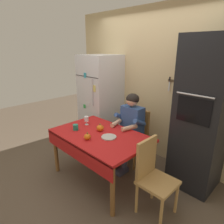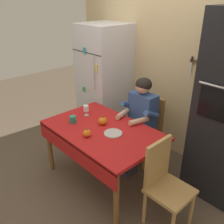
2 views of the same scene
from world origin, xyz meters
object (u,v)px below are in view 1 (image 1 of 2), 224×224
refrigerator (101,100)px  pumpkin_large (100,128)px  wine_glass (86,119)px  chair_right_side (153,174)px  chair_behind_person (136,134)px  pumpkin_medium (87,137)px  serving_tray (109,137)px  seated_person (129,125)px  dining_table (99,140)px  coffee_mug (76,127)px  wall_oven (202,116)px

refrigerator → pumpkin_large: bearing=-42.3°
refrigerator → wine_glass: bearing=-56.0°
chair_right_side → refrigerator: bearing=155.6°
refrigerator → chair_behind_person: 1.08m
wine_glass → pumpkin_medium: (0.44, -0.33, -0.05)m
serving_tray → seated_person: bearing=100.8°
chair_right_side → wine_glass: size_ratio=6.62×
dining_table → wine_glass: (-0.43, 0.11, 0.18)m
chair_right_side → pumpkin_large: chair_right_side is taller
refrigerator → pumpkin_medium: 1.47m
pumpkin_medium → chair_right_side: bearing=16.4°
pumpkin_large → coffee_mug: bearing=-140.1°
chair_behind_person → serving_tray: bearing=-81.8°
chair_right_side → pumpkin_large: 1.03m
dining_table → pumpkin_large: size_ratio=12.14×
pumpkin_large → serving_tray: (0.26, -0.07, -0.04)m
refrigerator → coffee_mug: (0.57, -1.03, -0.12)m
refrigerator → pumpkin_medium: (0.96, -1.10, -0.12)m
refrigerator → serving_tray: size_ratio=8.50×
chair_right_side → coffee_mug: chair_right_side is taller
chair_behind_person → pumpkin_medium: (-0.05, -1.01, 0.27)m
serving_tray → refrigerator: bearing=142.7°
wall_oven → serving_tray: 1.29m
seated_person → coffee_mug: (-0.43, -0.75, 0.05)m
dining_table → seated_person: (0.06, 0.60, 0.08)m
seated_person → coffee_mug: size_ratio=11.46×
chair_behind_person → refrigerator: bearing=174.9°
chair_right_side → coffee_mug: (-1.28, -0.19, 0.27)m
chair_behind_person → chair_right_side: bearing=-41.6°
coffee_mug → seated_person: bearing=59.8°
seated_person → coffee_mug: seated_person is taller
seated_person → wine_glass: size_ratio=8.87×
refrigerator → chair_right_side: bearing=-24.4°
wall_oven → coffee_mug: wall_oven is taller
chair_behind_person → wine_glass: bearing=-125.3°
chair_right_side → pumpkin_medium: (-0.89, -0.26, 0.27)m
chair_behind_person → wine_glass: (-0.49, -0.69, 0.32)m
chair_behind_person → chair_right_side: 1.13m
seated_person → serving_tray: (0.11, -0.57, 0.01)m
serving_tray → wall_oven: bearing=45.3°
seated_person → chair_behind_person: bearing=90.0°
chair_behind_person → pumpkin_large: bearing=-101.9°
pumpkin_large → serving_tray: 0.27m
chair_behind_person → wine_glass: 0.90m
refrigerator → pumpkin_medium: size_ratio=17.08×
refrigerator → chair_behind_person: bearing=-5.1°
seated_person → coffee_mug: 0.86m
chair_right_side → coffee_mug: bearing=-171.7°
chair_behind_person → serving_tray: 0.80m
dining_table → chair_right_side: bearing=2.8°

